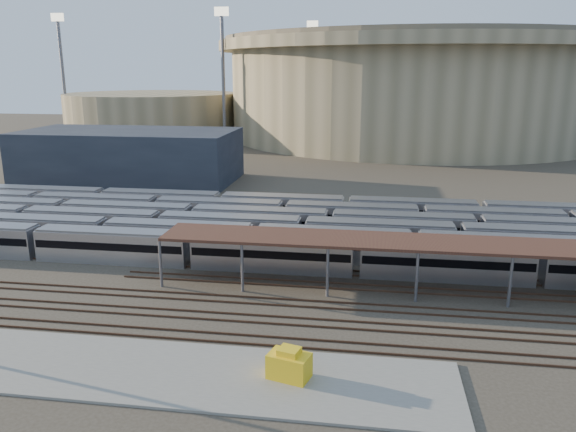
# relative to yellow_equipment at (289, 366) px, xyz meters

# --- Properties ---
(ground) EXTENTS (420.00, 420.00, 0.00)m
(ground) POSITION_rel_yellow_equipment_xyz_m (-7.70, 14.52, -1.12)
(ground) COLOR #383026
(ground) RESTS_ON ground
(apron) EXTENTS (50.00, 9.00, 0.20)m
(apron) POSITION_rel_yellow_equipment_xyz_m (-12.70, -0.48, -1.02)
(apron) COLOR gray
(apron) RESTS_ON ground
(subway_trains) EXTENTS (128.58, 23.90, 3.60)m
(subway_trains) POSITION_rel_yellow_equipment_xyz_m (-5.08, 33.02, 0.68)
(subway_trains) COLOR silver
(subway_trains) RESTS_ON ground
(inspection_shed) EXTENTS (60.30, 6.00, 5.30)m
(inspection_shed) POSITION_rel_yellow_equipment_xyz_m (14.30, 18.52, 3.86)
(inspection_shed) COLOR slate
(inspection_shed) RESTS_ON ground
(empty_tracks) EXTENTS (170.00, 9.62, 0.18)m
(empty_tracks) POSITION_rel_yellow_equipment_xyz_m (-7.70, 9.52, -1.03)
(empty_tracks) COLOR #4C3323
(empty_tracks) RESTS_ON ground
(stadium) EXTENTS (124.00, 124.00, 32.50)m
(stadium) POSITION_rel_yellow_equipment_xyz_m (17.30, 154.52, 15.35)
(stadium) COLOR gray
(stadium) RESTS_ON ground
(secondary_arena) EXTENTS (56.00, 56.00, 14.00)m
(secondary_arena) POSITION_rel_yellow_equipment_xyz_m (-67.70, 144.52, 5.88)
(secondary_arena) COLOR gray
(secondary_arena) RESTS_ON ground
(service_building) EXTENTS (42.00, 20.00, 10.00)m
(service_building) POSITION_rel_yellow_equipment_xyz_m (-42.70, 69.52, 3.88)
(service_building) COLOR #1E232D
(service_building) RESTS_ON ground
(floodlight_0) EXTENTS (4.00, 1.00, 38.40)m
(floodlight_0) POSITION_rel_yellow_equipment_xyz_m (-37.70, 124.52, 19.53)
(floodlight_0) COLOR slate
(floodlight_0) RESTS_ON ground
(floodlight_1) EXTENTS (4.00, 1.00, 38.40)m
(floodlight_1) POSITION_rel_yellow_equipment_xyz_m (-92.70, 134.52, 19.53)
(floodlight_1) COLOR slate
(floodlight_1) RESTS_ON ground
(floodlight_3) EXTENTS (4.00, 1.00, 38.40)m
(floodlight_3) POSITION_rel_yellow_equipment_xyz_m (-17.70, 174.52, 19.53)
(floodlight_3) COLOR slate
(floodlight_3) RESTS_ON ground
(yellow_equipment) EXTENTS (3.34, 2.56, 1.85)m
(yellow_equipment) POSITION_rel_yellow_equipment_xyz_m (0.00, 0.00, 0.00)
(yellow_equipment) COLOR yellow
(yellow_equipment) RESTS_ON apron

